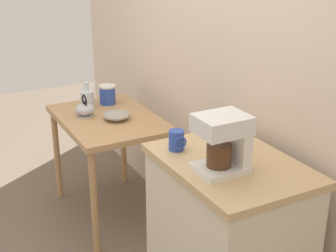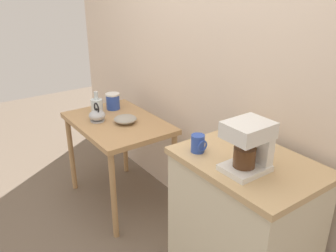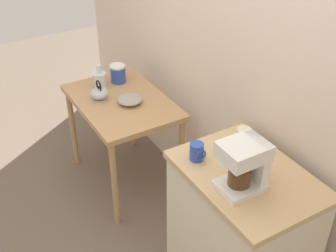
# 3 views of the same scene
# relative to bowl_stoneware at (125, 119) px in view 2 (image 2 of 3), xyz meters

# --- Properties ---
(ground_plane) EXTENTS (8.00, 8.00, 0.00)m
(ground_plane) POSITION_rel_bowl_stoneware_xyz_m (0.53, 0.01, -0.78)
(ground_plane) COLOR #6B5B4C
(back_wall) EXTENTS (4.40, 0.10, 2.80)m
(back_wall) POSITION_rel_bowl_stoneware_xyz_m (0.63, 0.45, 0.62)
(back_wall) COLOR beige
(back_wall) RESTS_ON ground_plane
(wooden_table) EXTENTS (0.90, 0.62, 0.75)m
(wooden_table) POSITION_rel_bowl_stoneware_xyz_m (-0.08, -0.03, -0.13)
(wooden_table) COLOR tan
(wooden_table) RESTS_ON ground_plane
(kitchen_counter) EXTENTS (0.76, 0.55, 0.93)m
(kitchen_counter) POSITION_rel_bowl_stoneware_xyz_m (1.22, 0.07, -0.31)
(kitchen_counter) COLOR beige
(kitchen_counter) RESTS_ON ground_plane
(bowl_stoneware) EXTENTS (0.18, 0.18, 0.06)m
(bowl_stoneware) POSITION_rel_bowl_stoneware_xyz_m (0.00, 0.00, 0.00)
(bowl_stoneware) COLOR #9E998C
(bowl_stoneware) RESTS_ON wooden_table
(teakettle) EXTENTS (0.16, 0.13, 0.16)m
(teakettle) POSITION_rel_bowl_stoneware_xyz_m (-0.16, -0.16, 0.02)
(teakettle) COLOR #B2B5BA
(teakettle) RESTS_ON wooden_table
(glass_carafe_vase) EXTENTS (0.10, 0.10, 0.19)m
(glass_carafe_vase) POSITION_rel_bowl_stoneware_xyz_m (-0.32, -0.09, 0.04)
(glass_carafe_vase) COLOR silver
(glass_carafe_vase) RESTS_ON wooden_table
(canister_enamel) EXTENTS (0.12, 0.12, 0.14)m
(canister_enamel) POSITION_rel_bowl_stoneware_xyz_m (-0.35, 0.07, 0.04)
(canister_enamel) COLOR #2D4CAD
(canister_enamel) RESTS_ON wooden_table
(coffee_maker) EXTENTS (0.18, 0.22, 0.26)m
(coffee_maker) POSITION_rel_bowl_stoneware_xyz_m (1.28, -0.01, 0.29)
(coffee_maker) COLOR white
(coffee_maker) RESTS_ON kitchen_counter
(mug_blue) EXTENTS (0.08, 0.07, 0.10)m
(mug_blue) POSITION_rel_bowl_stoneware_xyz_m (0.99, -0.09, 0.20)
(mug_blue) COLOR #2D4CAD
(mug_blue) RESTS_ON kitchen_counter
(mug_small_cream) EXTENTS (0.09, 0.08, 0.10)m
(mug_small_cream) POSITION_rel_bowl_stoneware_xyz_m (1.01, 0.21, 0.20)
(mug_small_cream) COLOR beige
(mug_small_cream) RESTS_ON kitchen_counter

